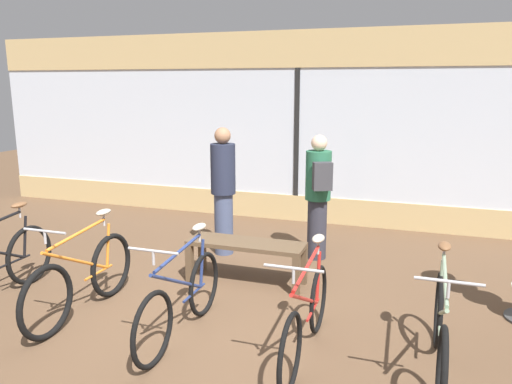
{
  "coord_description": "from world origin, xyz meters",
  "views": [
    {
      "loc": [
        2.05,
        -4.16,
        2.34
      ],
      "look_at": [
        0.0,
        1.89,
        0.95
      ],
      "focal_mm": 35.0,
      "sensor_mm": 36.0,
      "label": 1
    }
  ],
  "objects_px": {
    "display_bench": "(246,249)",
    "customer_by_window": "(223,188)",
    "customer_near_rack": "(318,193)",
    "bicycle_left": "(82,279)",
    "bicycle_right": "(306,317)",
    "bicycle_center": "(182,299)",
    "bicycle_far_right": "(440,332)"
  },
  "relations": [
    {
      "from": "bicycle_far_right",
      "to": "customer_near_rack",
      "type": "relative_size",
      "value": 1.04
    },
    {
      "from": "display_bench",
      "to": "bicycle_center",
      "type": "bearing_deg",
      "value": -95.08
    },
    {
      "from": "bicycle_center",
      "to": "display_bench",
      "type": "relative_size",
      "value": 1.2
    },
    {
      "from": "bicycle_right",
      "to": "customer_by_window",
      "type": "relative_size",
      "value": 0.96
    },
    {
      "from": "bicycle_center",
      "to": "customer_by_window",
      "type": "distance_m",
      "value": 2.45
    },
    {
      "from": "bicycle_center",
      "to": "bicycle_left",
      "type": "bearing_deg",
      "value": 175.55
    },
    {
      "from": "bicycle_center",
      "to": "bicycle_right",
      "type": "xyz_separation_m",
      "value": [
        1.19,
        0.02,
        0.0
      ]
    },
    {
      "from": "bicycle_center",
      "to": "display_bench",
      "type": "height_order",
      "value": "bicycle_center"
    },
    {
      "from": "bicycle_center",
      "to": "customer_by_window",
      "type": "bearing_deg",
      "value": 102.89
    },
    {
      "from": "bicycle_center",
      "to": "customer_by_window",
      "type": "height_order",
      "value": "customer_by_window"
    },
    {
      "from": "bicycle_left",
      "to": "bicycle_center",
      "type": "relative_size",
      "value": 1.03
    },
    {
      "from": "display_bench",
      "to": "customer_by_window",
      "type": "height_order",
      "value": "customer_by_window"
    },
    {
      "from": "display_bench",
      "to": "customer_near_rack",
      "type": "relative_size",
      "value": 0.83
    },
    {
      "from": "bicycle_left",
      "to": "display_bench",
      "type": "relative_size",
      "value": 1.24
    },
    {
      "from": "bicycle_left",
      "to": "customer_by_window",
      "type": "xyz_separation_m",
      "value": [
        0.65,
        2.23,
        0.55
      ]
    },
    {
      "from": "bicycle_right",
      "to": "bicycle_far_right",
      "type": "distance_m",
      "value": 1.09
    },
    {
      "from": "customer_near_rack",
      "to": "customer_by_window",
      "type": "distance_m",
      "value": 1.3
    },
    {
      "from": "bicycle_left",
      "to": "bicycle_far_right",
      "type": "relative_size",
      "value": 0.99
    },
    {
      "from": "display_bench",
      "to": "customer_near_rack",
      "type": "height_order",
      "value": "customer_near_rack"
    },
    {
      "from": "bicycle_right",
      "to": "customer_near_rack",
      "type": "distance_m",
      "value": 2.61
    },
    {
      "from": "bicycle_right",
      "to": "customer_near_rack",
      "type": "xyz_separation_m",
      "value": [
        -0.44,
        2.52,
        0.53
      ]
    },
    {
      "from": "bicycle_center",
      "to": "customer_by_window",
      "type": "xyz_separation_m",
      "value": [
        -0.53,
        2.33,
        0.56
      ]
    },
    {
      "from": "bicycle_center",
      "to": "bicycle_far_right",
      "type": "relative_size",
      "value": 0.96
    },
    {
      "from": "customer_by_window",
      "to": "bicycle_left",
      "type": "bearing_deg",
      "value": -106.12
    },
    {
      "from": "bicycle_right",
      "to": "bicycle_far_right",
      "type": "xyz_separation_m",
      "value": [
        1.09,
        0.06,
        0.01
      ]
    },
    {
      "from": "bicycle_center",
      "to": "bicycle_far_right",
      "type": "distance_m",
      "value": 2.27
    },
    {
      "from": "bicycle_center",
      "to": "display_bench",
      "type": "distance_m",
      "value": 1.43
    },
    {
      "from": "customer_near_rack",
      "to": "bicycle_center",
      "type": "bearing_deg",
      "value": -106.48
    },
    {
      "from": "bicycle_far_right",
      "to": "customer_by_window",
      "type": "distance_m",
      "value": 3.64
    },
    {
      "from": "bicycle_left",
      "to": "customer_near_rack",
      "type": "xyz_separation_m",
      "value": [
        1.93,
        2.44,
        0.52
      ]
    },
    {
      "from": "bicycle_right",
      "to": "display_bench",
      "type": "relative_size",
      "value": 1.21
    },
    {
      "from": "display_bench",
      "to": "bicycle_far_right",
      "type": "bearing_deg",
      "value": -32.1
    }
  ]
}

